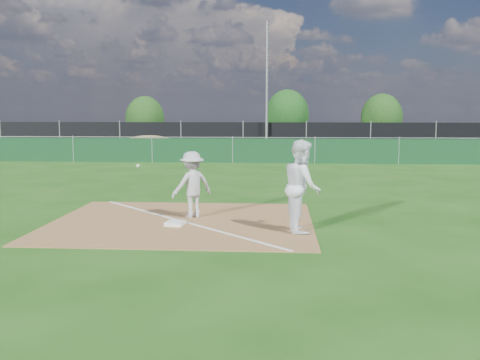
% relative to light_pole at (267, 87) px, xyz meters
% --- Properties ---
extents(ground, '(90.00, 90.00, 0.00)m').
position_rel_light_pole_xyz_m(ground, '(-1.50, -12.70, -4.00)').
color(ground, '#1B4E10').
rests_on(ground, ground).
extents(infield_dirt, '(6.00, 5.00, 0.02)m').
position_rel_light_pole_xyz_m(infield_dirt, '(-1.50, -21.70, -3.99)').
color(infield_dirt, olive).
rests_on(infield_dirt, ground).
extents(foul_line, '(5.01, 5.01, 0.01)m').
position_rel_light_pole_xyz_m(foul_line, '(-1.50, -21.70, -3.98)').
color(foul_line, white).
rests_on(foul_line, infield_dirt).
extents(green_fence, '(44.00, 0.05, 1.20)m').
position_rel_light_pole_xyz_m(green_fence, '(-1.50, -7.70, -3.40)').
color(green_fence, '#0E361A').
rests_on(green_fence, ground).
extents(dirt_mound, '(3.38, 2.60, 1.17)m').
position_rel_light_pole_xyz_m(dirt_mound, '(-6.50, -4.20, -3.42)').
color(dirt_mound, '#9E7C4C').
rests_on(dirt_mound, ground).
extents(black_fence, '(46.00, 0.04, 1.80)m').
position_rel_light_pole_xyz_m(black_fence, '(-1.50, 0.30, -3.10)').
color(black_fence, black).
rests_on(black_fence, ground).
extents(parking_lot, '(46.00, 9.00, 0.01)m').
position_rel_light_pole_xyz_m(parking_lot, '(-1.50, 5.30, -4.00)').
color(parking_lot, black).
rests_on(parking_lot, ground).
extents(light_pole, '(0.16, 0.16, 8.00)m').
position_rel_light_pole_xyz_m(light_pole, '(0.00, 0.00, 0.00)').
color(light_pole, slate).
rests_on(light_pole, ground).
extents(first_base, '(0.44, 0.44, 0.08)m').
position_rel_light_pole_xyz_m(first_base, '(-1.59, -22.11, -3.94)').
color(first_base, white).
rests_on(first_base, infield_dirt).
extents(play_at_first, '(1.85, 1.09, 1.59)m').
position_rel_light_pole_xyz_m(play_at_first, '(-1.34, -21.20, -3.19)').
color(play_at_first, silver).
rests_on(play_at_first, infield_dirt).
extents(runner, '(0.85, 1.04, 1.97)m').
position_rel_light_pole_xyz_m(runner, '(1.21, -22.46, -3.02)').
color(runner, white).
rests_on(runner, ground).
extents(car_left, '(4.18, 2.32, 1.34)m').
position_rel_light_pole_xyz_m(car_left, '(-6.65, 3.98, -3.32)').
color(car_left, '#B0B2B8').
rests_on(car_left, parking_lot).
extents(car_mid, '(4.28, 1.71, 1.38)m').
position_rel_light_pole_xyz_m(car_mid, '(-3.23, 5.64, -3.30)').
color(car_mid, black).
rests_on(car_mid, parking_lot).
extents(car_right, '(4.83, 2.27, 1.36)m').
position_rel_light_pole_xyz_m(car_right, '(3.04, 5.52, -3.31)').
color(car_right, black).
rests_on(car_right, parking_lot).
extents(tree_left, '(3.12, 3.12, 3.70)m').
position_rel_light_pole_xyz_m(tree_left, '(-10.14, 9.53, -2.09)').
color(tree_left, '#382316').
rests_on(tree_left, ground).
extents(tree_mid, '(3.61, 3.61, 4.28)m').
position_rel_light_pole_xyz_m(tree_mid, '(1.48, 11.40, -1.80)').
color(tree_mid, '#382316').
rests_on(tree_mid, ground).
extents(tree_right, '(3.27, 3.27, 3.88)m').
position_rel_light_pole_xyz_m(tree_right, '(8.99, 9.98, -2.00)').
color(tree_right, '#382316').
rests_on(tree_right, ground).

